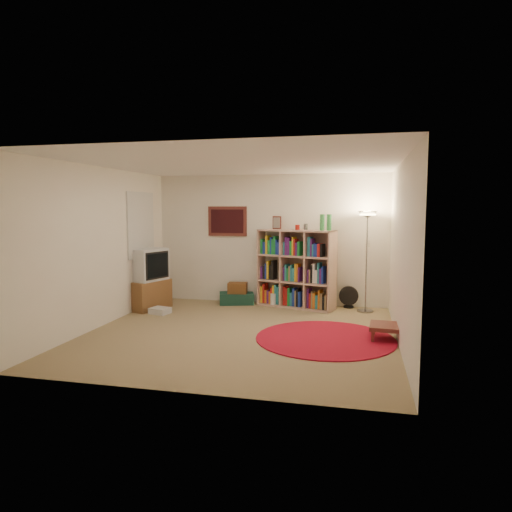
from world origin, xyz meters
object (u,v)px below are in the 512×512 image
(floor_fan, at_px, (349,297))
(floor_lamp, at_px, (367,229))
(side_table, at_px, (388,327))
(bookshelf, at_px, (295,270))
(suitcase, at_px, (237,298))
(tv_stand, at_px, (147,280))

(floor_fan, bearing_deg, floor_lamp, -37.93)
(floor_lamp, xyz_separation_m, side_table, (0.29, -1.76, -1.31))
(bookshelf, bearing_deg, floor_lamp, 12.11)
(floor_lamp, relative_size, floor_fan, 4.41)
(suitcase, height_order, side_table, side_table)
(bookshelf, xyz_separation_m, tv_stand, (-2.65, -0.74, -0.17))
(suitcase, distance_m, side_table, 3.34)
(bookshelf, bearing_deg, tv_stand, -147.49)
(tv_stand, bearing_deg, side_table, 4.55)
(side_table, bearing_deg, floor_lamp, 99.30)
(tv_stand, bearing_deg, floor_lamp, 28.59)
(floor_fan, bearing_deg, side_table, -70.60)
(suitcase, bearing_deg, floor_lamp, -21.47)
(tv_stand, relative_size, suitcase, 1.49)
(floor_lamp, relative_size, side_table, 3.49)
(floor_lamp, relative_size, tv_stand, 1.61)
(floor_fan, height_order, side_table, floor_fan)
(floor_lamp, xyz_separation_m, tv_stand, (-3.94, -0.63, -0.96))
(bookshelf, distance_m, suitcase, 1.30)
(tv_stand, bearing_deg, suitcase, 47.68)
(suitcase, bearing_deg, bookshelf, -20.50)
(floor_fan, relative_size, suitcase, 0.54)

